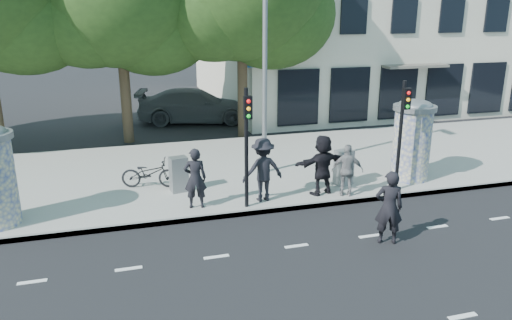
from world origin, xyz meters
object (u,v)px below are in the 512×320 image
object	(u,v)px
ped_d	(263,170)
ped_f	(322,165)
ped_e	(347,170)
car_right	(195,106)
ad_column_right	(412,138)
man_road	(389,207)
traffic_pole_near	(247,136)
street_lamp	(266,34)
cabinet_left	(179,174)
traffic_pole_far	(402,125)
bicycle	(149,173)
cabinet_right	(344,167)
ped_b	(195,178)

from	to	relation	value
ped_d	ped_f	bearing A→B (deg)	176.59
ped_e	car_right	bearing A→B (deg)	-55.29
ad_column_right	ped_e	world-z (taller)	ad_column_right
ped_e	man_road	world-z (taller)	man_road
traffic_pole_near	street_lamp	size ratio (longest dim) A/B	0.42
street_lamp	ped_d	distance (m)	4.51
ad_column_right	street_lamp	size ratio (longest dim) A/B	0.33
traffic_pole_near	street_lamp	xyz separation A→B (m)	(1.40, 2.84, 2.56)
traffic_pole_near	cabinet_left	world-z (taller)	traffic_pole_near
ad_column_right	ped_e	size ratio (longest dim) A/B	1.66
traffic_pole_far	cabinet_left	size ratio (longest dim) A/B	3.10
traffic_pole_near	man_road	xyz separation A→B (m)	(2.82, -2.81, -1.30)
ad_column_right	ped_f	size ratio (longest dim) A/B	1.44
ad_column_right	car_right	world-z (taller)	ad_column_right
traffic_pole_near	bicycle	world-z (taller)	traffic_pole_near
street_lamp	ad_column_right	bearing A→B (deg)	-23.73
traffic_pole_near	cabinet_right	bearing A→B (deg)	16.21
street_lamp	ped_b	distance (m)	5.30
traffic_pole_near	cabinet_right	size ratio (longest dim) A/B	3.01
ad_column_right	cabinet_left	bearing A→B (deg)	173.00
street_lamp	cabinet_left	xyz separation A→B (m)	(-3.08, -1.02, -4.10)
traffic_pole_near	ped_f	bearing A→B (deg)	9.55
traffic_pole_far	car_right	bearing A→B (deg)	109.58
cabinet_right	man_road	bearing A→B (deg)	-112.20
traffic_pole_near	car_right	distance (m)	12.06
street_lamp	car_right	distance (m)	9.98
ped_b	ped_f	distance (m)	3.85
traffic_pole_far	traffic_pole_near	bearing A→B (deg)	180.00
street_lamp	cabinet_left	world-z (taller)	street_lamp
ped_e	man_road	bearing A→B (deg)	106.62
ped_f	man_road	bearing A→B (deg)	83.76
ped_f	cabinet_left	xyz separation A→B (m)	(-4.13, 1.41, -0.37)
ped_e	man_road	xyz separation A→B (m)	(-0.30, -2.87, -0.01)
ped_d	ped_f	xyz separation A→B (m)	(1.87, 0.00, -0.02)
ad_column_right	ped_b	world-z (taller)	ad_column_right
ped_d	ped_b	bearing A→B (deg)	-3.09
ped_f	cabinet_right	xyz separation A→B (m)	(1.01, 0.59, -0.36)
ped_f	car_right	xyz separation A→B (m)	(-1.91, 11.55, -0.23)
ped_f	car_right	distance (m)	11.71
ad_column_right	ped_b	distance (m)	7.23
cabinet_right	car_right	xyz separation A→B (m)	(-2.92, 10.96, 0.12)
traffic_pole_near	ped_d	bearing A→B (deg)	35.12
traffic_pole_far	man_road	size ratio (longest dim) A/B	1.82
traffic_pole_near	bicycle	distance (m)	3.87
cabinet_right	ad_column_right	bearing A→B (deg)	-15.06
traffic_pole_far	ad_column_right	bearing A→B (deg)	42.21
bicycle	car_right	distance (m)	10.00
traffic_pole_far	ped_f	xyz separation A→B (m)	(-2.34, 0.41, -1.16)
traffic_pole_near	cabinet_left	size ratio (longest dim) A/B	3.10
ped_e	cabinet_right	bearing A→B (deg)	-87.61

